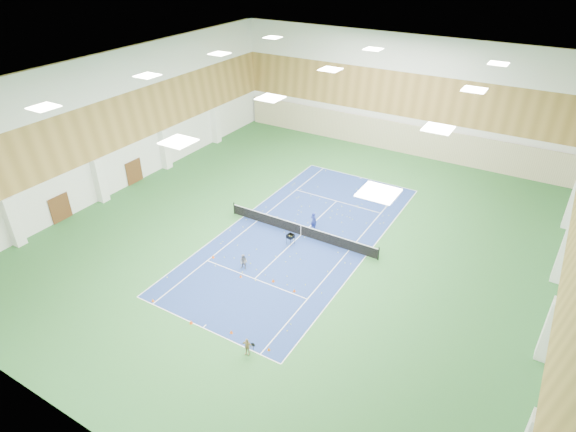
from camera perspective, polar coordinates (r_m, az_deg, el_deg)
The scene contains 22 objects.
ground at distance 37.57m, azimuth 1.52°, elevation -2.28°, with size 40.00×40.00×0.00m, color #29602C.
room_shell at distance 34.67m, azimuth 1.66°, elevation 6.07°, with size 36.00×40.00×12.00m, color white, non-canonical shape.
wood_cladding at distance 33.89m, azimuth 1.71°, elevation 9.14°, with size 36.00×40.00×8.00m, color olive, non-canonical shape.
ceiling_light_grid at distance 32.66m, azimuth 1.82°, elevation 15.55°, with size 21.40×25.40×0.06m, color white, non-canonical shape.
court_surface at distance 37.57m, azimuth 1.52°, elevation -2.27°, with size 10.97×23.77×0.01m, color navy.
tennis_balls_scatter at distance 37.55m, azimuth 1.53°, elevation -2.22°, with size 10.57×22.77×0.07m, color yellow, non-canonical shape.
tennis_net at distance 37.27m, azimuth 1.54°, elevation -1.57°, with size 12.80×0.10×1.10m, color black, non-canonical shape.
back_curtain at distance 53.17m, azimuth 12.24°, elevation 9.23°, with size 35.40×0.16×3.20m, color #C6B793.
door_left_a at distance 43.13m, azimuth -25.38°, elevation 0.85°, with size 0.08×1.80×2.20m, color #593319.
door_left_b at distance 47.30m, azimuth -17.77°, elevation 5.02°, with size 0.08×1.80×2.20m, color #593319.
coach at distance 37.91m, azimuth 3.05°, elevation -0.61°, with size 0.56×0.37×1.55m, color navy.
child_court at distance 33.79m, azimuth -5.28°, elevation -5.44°, with size 0.57×0.45×1.18m, color gray.
child_apron at distance 27.76m, azimuth -4.88°, elevation -15.14°, with size 0.67×0.28×1.14m, color tan.
ball_cart at distance 36.24m, azimuth 0.29°, elevation -2.80°, with size 0.51×0.51×0.89m, color black, non-canonical shape.
cone_svc_a at distance 35.40m, azimuth -8.87°, elevation -4.76°, with size 0.22×0.22×0.25m, color #FF530D.
cone_svc_b at distance 33.33m, azimuth -5.63°, elevation -7.09°, with size 0.19×0.19×0.21m, color #FF5A0D.
cone_svc_c at distance 32.78m, azimuth -1.77°, elevation -7.63°, with size 0.22×0.22×0.24m, color #E0570B.
cone_svc_d at distance 31.96m, azimuth 0.75°, elevation -8.80°, with size 0.21×0.21×0.23m, color #E6540C.
cone_base_a at distance 32.40m, azimuth -15.73°, elevation -9.57°, with size 0.19×0.19×0.21m, color orange.
cone_base_b at distance 30.30m, azimuth -11.42°, elevation -12.19°, with size 0.22×0.22×0.24m, color #FF4B0D.
cone_base_c at distance 29.32m, azimuth -6.74°, elevation -13.46°, with size 0.21×0.21×0.23m, color #FF5E0D.
cone_base_d at distance 28.21m, azimuth -2.28°, elevation -15.46°, with size 0.19×0.19×0.21m, color orange.
Camera 1 is at (15.30, -27.56, 20.43)m, focal length 30.00 mm.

